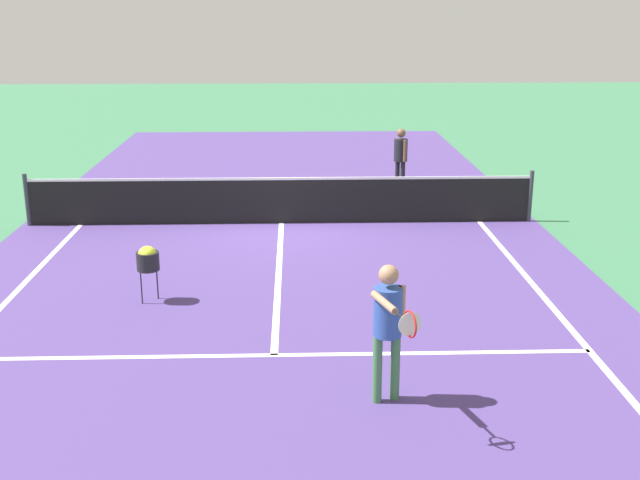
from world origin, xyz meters
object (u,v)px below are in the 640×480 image
(net, at_px, (281,200))
(ball_hopper, at_px, (148,259))
(player_far, at_px, (401,154))
(player_near, at_px, (388,319))

(net, relative_size, ball_hopper, 11.87)
(player_far, height_order, ball_hopper, player_far)
(net, bearing_deg, player_far, 44.34)
(player_far, xyz_separation_m, ball_hopper, (-4.73, -7.14, -0.25))
(ball_hopper, bearing_deg, player_near, -45.25)
(net, height_order, ball_hopper, net)
(player_near, height_order, ball_hopper, player_near)
(player_near, relative_size, ball_hopper, 1.86)
(player_near, xyz_separation_m, ball_hopper, (-3.23, 3.26, -0.33))
(player_near, bearing_deg, ball_hopper, 134.75)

